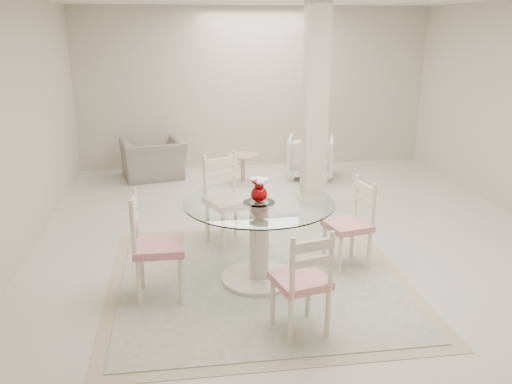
{
  "coord_description": "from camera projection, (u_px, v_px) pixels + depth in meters",
  "views": [
    {
      "loc": [
        -1.33,
        -5.75,
        2.4
      ],
      "look_at": [
        -0.61,
        -0.82,
        0.85
      ],
      "focal_mm": 38.0,
      "sensor_mm": 36.0,
      "label": 1
    }
  ],
  "objects": [
    {
      "name": "ground",
      "position": [
        297.0,
        238.0,
        6.33
      ],
      "size": [
        7.0,
        7.0,
        0.0
      ],
      "primitive_type": "plane",
      "color": "silver",
      "rests_on": "ground"
    },
    {
      "name": "room_shell",
      "position": [
        301.0,
        77.0,
        5.78
      ],
      "size": [
        6.02,
        7.02,
        2.71
      ],
      "color": "beige",
      "rests_on": "ground"
    },
    {
      "name": "column",
      "position": [
        315.0,
        106.0,
        7.23
      ],
      "size": [
        0.3,
        0.3,
        2.7
      ],
      "primitive_type": "cube",
      "color": "beige",
      "rests_on": "ground"
    },
    {
      "name": "area_rug",
      "position": [
        259.0,
        280.0,
        5.28
      ],
      "size": [
        2.88,
        2.88,
        0.02
      ],
      "color": "tan",
      "rests_on": "ground"
    },
    {
      "name": "dining_table",
      "position": [
        259.0,
        242.0,
        5.16
      ],
      "size": [
        1.41,
        1.41,
        0.81
      ],
      "rotation": [
        0.0,
        0.0,
        0.2
      ],
      "color": "beige",
      "rests_on": "ground"
    },
    {
      "name": "red_vase",
      "position": [
        259.0,
        189.0,
        5.0
      ],
      "size": [
        0.18,
        0.17,
        0.24
      ],
      "color": "#A10405",
      "rests_on": "dining_table"
    },
    {
      "name": "dining_chair_east",
      "position": [
        353.0,
        218.0,
        5.46
      ],
      "size": [
        0.48,
        0.48,
        1.01
      ],
      "rotation": [
        0.0,
        0.0,
        -1.35
      ],
      "color": "#F5EDCA",
      "rests_on": "ground"
    },
    {
      "name": "dining_chair_north",
      "position": [
        226.0,
        194.0,
        6.02
      ],
      "size": [
        0.6,
        0.6,
        1.13
      ],
      "rotation": [
        0.0,
        0.0,
        0.41
      ],
      "color": "beige",
      "rests_on": "ground"
    },
    {
      "name": "dining_chair_west",
      "position": [
        151.0,
        239.0,
        4.79
      ],
      "size": [
        0.44,
        0.44,
        1.11
      ],
      "rotation": [
        0.0,
        0.0,
        1.57
      ],
      "color": "#F0E2C5",
      "rests_on": "ground"
    },
    {
      "name": "dining_chair_south",
      "position": [
        304.0,
        275.0,
        4.22
      ],
      "size": [
        0.49,
        0.49,
        1.0
      ],
      "rotation": [
        0.0,
        0.0,
        3.39
      ],
      "color": "beige",
      "rests_on": "ground"
    },
    {
      "name": "recliner_taupe",
      "position": [
        153.0,
        159.0,
        8.74
      ],
      "size": [
        1.12,
        1.03,
        0.63
      ],
      "primitive_type": "imported",
      "rotation": [
        0.0,
        0.0,
        3.35
      ],
      "color": "gray",
      "rests_on": "ground"
    },
    {
      "name": "armchair_white",
      "position": [
        310.0,
        157.0,
        8.8
      ],
      "size": [
        0.89,
        0.91,
        0.67
      ],
      "primitive_type": "imported",
      "rotation": [
        0.0,
        0.0,
        2.86
      ],
      "color": "white",
      "rests_on": "ground"
    },
    {
      "name": "side_table",
      "position": [
        243.0,
        171.0,
        8.38
      ],
      "size": [
        0.47,
        0.47,
        0.48
      ],
      "color": "tan",
      "rests_on": "ground"
    }
  ]
}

